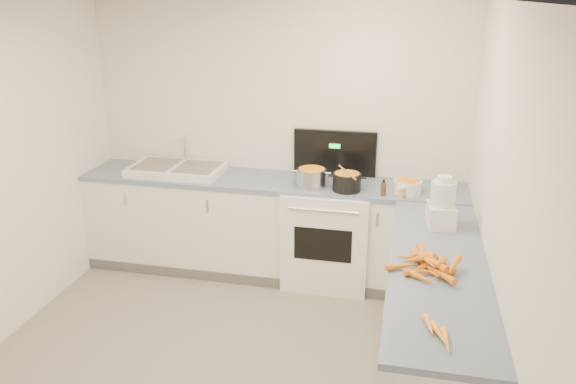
% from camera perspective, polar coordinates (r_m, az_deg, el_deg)
% --- Properties ---
extents(ceiling, '(3.50, 4.00, 0.00)m').
position_cam_1_polar(ceiling, '(3.23, -9.97, 18.56)').
color(ceiling, white).
rests_on(ceiling, ground).
extents(wall_back, '(3.50, 0.00, 2.50)m').
position_cam_1_polar(wall_back, '(5.30, -1.08, 5.47)').
color(wall_back, white).
rests_on(wall_back, ground).
extents(wall_right, '(0.00, 4.00, 2.50)m').
position_cam_1_polar(wall_right, '(3.31, 20.96, -4.80)').
color(wall_right, white).
rests_on(wall_right, ground).
extents(counter_back, '(3.50, 0.62, 0.94)m').
position_cam_1_polar(counter_back, '(5.27, -1.78, -3.56)').
color(counter_back, white).
rests_on(counter_back, ground).
extents(counter_right, '(0.62, 2.20, 0.94)m').
position_cam_1_polar(counter_right, '(3.90, 14.50, -13.21)').
color(counter_right, white).
rests_on(counter_right, ground).
extents(stove, '(0.76, 0.65, 1.36)m').
position_cam_1_polar(stove, '(5.16, 4.13, -4.10)').
color(stove, white).
rests_on(stove, ground).
extents(sink, '(0.86, 0.52, 0.31)m').
position_cam_1_polar(sink, '(5.38, -11.19, 2.30)').
color(sink, white).
rests_on(sink, counter_back).
extents(steel_pot, '(0.34, 0.34, 0.19)m').
position_cam_1_polar(steel_pot, '(4.87, 2.41, 1.30)').
color(steel_pot, silver).
rests_on(steel_pot, stove).
extents(black_pot, '(0.29, 0.29, 0.17)m').
position_cam_1_polar(black_pot, '(4.82, 5.99, 0.91)').
color(black_pot, black).
rests_on(black_pot, stove).
extents(wooden_spoon, '(0.20, 0.37, 0.02)m').
position_cam_1_polar(wooden_spoon, '(4.79, 6.03, 2.00)').
color(wooden_spoon, '#AD7A47').
rests_on(wooden_spoon, black_pot).
extents(mixing_bowl, '(0.27, 0.27, 0.11)m').
position_cam_1_polar(mixing_bowl, '(4.85, 12.04, 0.53)').
color(mixing_bowl, white).
rests_on(mixing_bowl, counter_back).
extents(extract_bottle, '(0.05, 0.05, 0.12)m').
position_cam_1_polar(extract_bottle, '(4.74, 9.67, 0.31)').
color(extract_bottle, '#593319').
rests_on(extract_bottle, counter_back).
extents(spice_jar, '(0.05, 0.05, 0.08)m').
position_cam_1_polar(spice_jar, '(4.72, 11.43, -0.13)').
color(spice_jar, '#E5B266').
rests_on(spice_jar, counter_back).
extents(food_processor, '(0.21, 0.25, 0.38)m').
position_cam_1_polar(food_processor, '(4.18, 15.37, -1.29)').
color(food_processor, white).
rests_on(food_processor, counter_right).
extents(carrot_pile, '(0.46, 0.43, 0.10)m').
position_cam_1_polar(carrot_pile, '(3.57, 13.99, -7.03)').
color(carrot_pile, orange).
rests_on(carrot_pile, counter_right).
extents(peeled_carrots, '(0.14, 0.30, 0.04)m').
position_cam_1_polar(peeled_carrots, '(2.95, 15.01, -13.66)').
color(peeled_carrots, orange).
rests_on(peeled_carrots, counter_right).
extents(peelings, '(0.20, 0.26, 0.01)m').
position_cam_1_polar(peelings, '(5.45, -13.49, 2.81)').
color(peelings, tan).
rests_on(peelings, sink).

